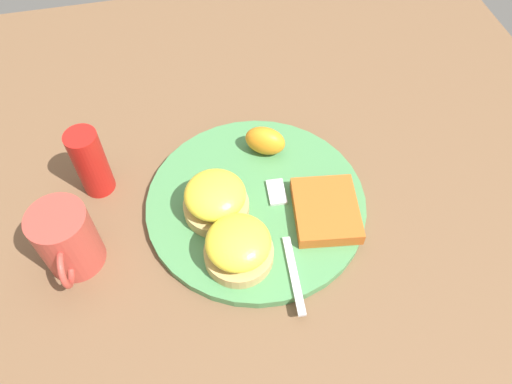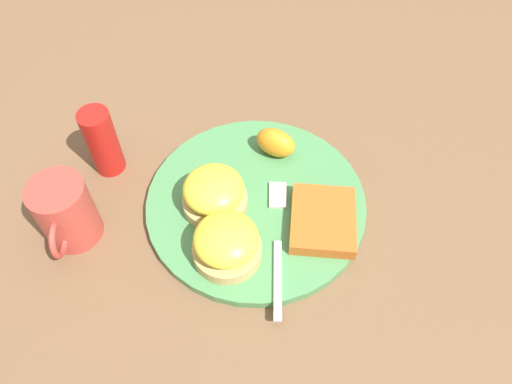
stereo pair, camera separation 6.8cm
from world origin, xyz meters
The scene contains 9 objects.
ground_plane centered at (0.00, 0.00, 0.00)m, with size 1.10×1.10×0.00m, color brown.
plate centered at (0.00, 0.00, 0.01)m, with size 0.31×0.31×0.01m, color #47844C.
sandwich_benedict_left centered at (0.01, -0.06, 0.04)m, with size 0.09×0.09×0.06m.
sandwich_benedict_right centered at (0.08, -0.04, 0.04)m, with size 0.09×0.09×0.06m.
hashbrown_patty centered at (0.04, 0.09, 0.02)m, with size 0.10×0.09×0.02m, color #B6561D.
orange_wedge centered at (-0.09, 0.03, 0.04)m, with size 0.06×0.04×0.04m, color orange.
fork centered at (0.06, 0.03, 0.02)m, with size 0.21×0.03×0.00m.
cup centered at (0.03, -0.25, 0.05)m, with size 0.10×0.07×0.10m.
condiment_bottle centered at (-0.08, -0.21, 0.05)m, with size 0.04×0.04×0.11m, color #B21914.
Camera 1 is at (0.39, -0.09, 0.58)m, focal length 35.00 mm.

